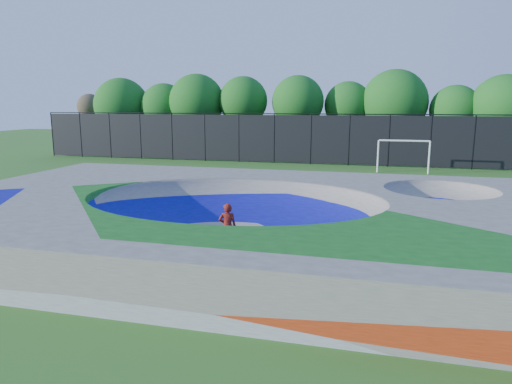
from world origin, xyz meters
TOP-DOWN VIEW (x-y plane):
  - ground at (0.00, 0.00)m, footprint 120.00×120.00m
  - skate_deck at (0.00, 0.00)m, footprint 22.00×14.00m
  - skater at (0.29, -1.60)m, footprint 0.66×0.52m
  - skateboard at (0.29, -1.60)m, footprint 0.80×0.52m
  - soccer_goal at (6.92, 17.79)m, footprint 3.53×0.12m
  - fence at (0.00, 21.00)m, footprint 48.09×0.09m
  - treeline at (0.63, 25.49)m, footprint 51.42×6.59m

SIDE VIEW (x-z plane):
  - ground at x=0.00m, z-range 0.00..0.00m
  - skateboard at x=0.29m, z-range 0.00..0.05m
  - skate_deck at x=0.00m, z-range 0.00..1.50m
  - skater at x=0.29m, z-range 0.00..1.60m
  - soccer_goal at x=6.92m, z-range 0.46..2.79m
  - fence at x=0.00m, z-range 0.08..4.12m
  - treeline at x=0.63m, z-range 0.86..8.56m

